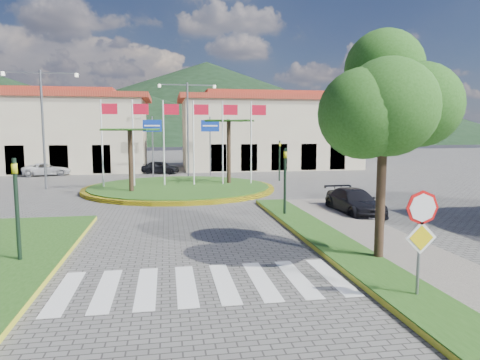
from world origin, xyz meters
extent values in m
cube|color=gray|center=(6.00, 2.00, 0.07)|extent=(4.00, 28.00, 0.15)
cube|color=#224C15|center=(4.80, 2.00, 0.09)|extent=(1.60, 28.00, 0.18)
cube|color=silver|center=(0.00, 4.00, 0.01)|extent=(8.00, 3.00, 0.01)
cylinder|color=yellow|center=(0.00, 22.00, 0.12)|extent=(12.70, 12.70, 0.24)
cylinder|color=#224C15|center=(0.00, 22.00, 0.15)|extent=(12.00, 12.00, 0.30)
cylinder|color=black|center=(-3.00, 20.00, 2.02)|extent=(0.28, 0.28, 4.05)
cylinder|color=black|center=(3.50, 23.00, 2.34)|extent=(0.28, 0.28, 4.68)
cylinder|color=silver|center=(-5.00, 22.50, 3.00)|extent=(0.10, 0.10, 6.00)
cube|color=red|center=(-4.45, 22.50, 5.40)|extent=(1.00, 0.03, 0.70)
cylinder|color=silver|center=(-3.00, 22.50, 3.00)|extent=(0.10, 0.10, 6.00)
cube|color=red|center=(-2.45, 22.50, 5.40)|extent=(1.00, 0.03, 0.70)
cylinder|color=silver|center=(-1.00, 22.50, 3.00)|extent=(0.10, 0.10, 6.00)
cube|color=red|center=(-0.45, 22.50, 5.40)|extent=(1.00, 0.03, 0.70)
cylinder|color=silver|center=(1.00, 22.50, 3.00)|extent=(0.10, 0.10, 6.00)
cube|color=red|center=(1.55, 22.50, 5.40)|extent=(1.00, 0.03, 0.70)
cylinder|color=silver|center=(3.00, 22.50, 3.00)|extent=(0.10, 0.10, 6.00)
cube|color=red|center=(3.55, 22.50, 5.40)|extent=(1.00, 0.03, 0.70)
cylinder|color=silver|center=(5.00, 22.50, 3.00)|extent=(0.10, 0.10, 6.00)
cube|color=red|center=(5.55, 22.50, 5.40)|extent=(1.00, 0.03, 0.70)
cylinder|color=slate|center=(4.90, 2.00, 1.25)|extent=(0.07, 0.07, 2.50)
cylinder|color=red|center=(4.90, 1.95, 2.25)|extent=(0.80, 0.03, 0.80)
cube|color=yellow|center=(4.90, 1.94, 1.55)|extent=(0.78, 0.03, 0.78)
cylinder|color=black|center=(5.50, 5.00, 2.20)|extent=(0.28, 0.28, 4.40)
ellipsoid|color=#1F4B14|center=(5.50, 5.00, 5.20)|extent=(3.60, 3.60, 3.20)
cylinder|color=black|center=(-5.20, 6.50, 1.60)|extent=(0.12, 0.12, 3.20)
imported|color=#C4C312|center=(-5.20, 6.50, 2.60)|extent=(0.15, 0.18, 0.90)
cylinder|color=black|center=(4.50, 12.00, 1.60)|extent=(0.12, 0.12, 3.20)
imported|color=#C4C312|center=(4.50, 12.00, 2.60)|extent=(0.15, 0.18, 0.90)
cylinder|color=black|center=(8.00, 26.00, 1.60)|extent=(0.12, 0.12, 3.20)
imported|color=#C4C312|center=(8.00, 26.00, 2.60)|extent=(0.18, 0.15, 0.90)
cylinder|color=slate|center=(-2.00, 31.00, 2.60)|extent=(0.12, 0.12, 5.20)
cube|color=#0E30A2|center=(-2.00, 30.94, 4.40)|extent=(1.60, 0.05, 1.00)
cylinder|color=slate|center=(3.00, 31.00, 2.60)|extent=(0.12, 0.12, 5.20)
cube|color=#0E30A2|center=(3.00, 30.94, 4.40)|extent=(1.60, 0.05, 1.00)
cylinder|color=slate|center=(1.00, 30.00, 4.00)|extent=(0.16, 0.16, 8.00)
cube|color=slate|center=(-0.20, 30.00, 7.80)|extent=(2.40, 0.08, 0.08)
cube|color=slate|center=(2.20, 30.00, 7.80)|extent=(2.40, 0.08, 0.08)
cylinder|color=slate|center=(-9.00, 24.00, 4.00)|extent=(0.16, 0.16, 8.00)
cube|color=slate|center=(-10.20, 24.00, 7.80)|extent=(2.40, 0.08, 0.08)
cube|color=slate|center=(-7.80, 24.00, 7.80)|extent=(2.40, 0.08, 0.08)
cube|color=beige|center=(-14.00, 38.00, 3.50)|extent=(22.00, 9.00, 7.00)
cube|color=maroon|center=(-14.00, 38.00, 7.25)|extent=(23.32, 9.54, 0.50)
cube|color=maroon|center=(-14.00, 38.00, 7.75)|extent=(16.50, 4.95, 0.60)
cube|color=beige|center=(10.00, 38.00, 3.50)|extent=(18.00, 9.00, 7.00)
cube|color=maroon|center=(10.00, 38.00, 7.25)|extent=(19.08, 9.54, 0.50)
cube|color=maroon|center=(10.00, 38.00, 7.75)|extent=(13.50, 4.95, 0.60)
cone|color=black|center=(15.00, 160.00, 15.00)|extent=(180.00, 180.00, 30.00)
cone|color=black|center=(70.00, 135.00, 9.00)|extent=(120.00, 120.00, 18.00)
cone|color=black|center=(-10.00, 130.00, 8.00)|extent=(110.00, 110.00, 16.00)
imported|color=#BCBCBE|center=(-11.35, 33.32, 0.56)|extent=(4.36, 2.70, 1.13)
imported|color=black|center=(-1.43, 33.45, 0.60)|extent=(3.77, 2.58, 1.19)
imported|color=black|center=(3.94, 36.48, 0.52)|extent=(3.36, 1.81, 1.05)
imported|color=black|center=(8.01, 12.18, 0.60)|extent=(1.81, 4.20, 1.21)
camera|label=1|loc=(-0.83, -6.81, 4.00)|focal=32.00mm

